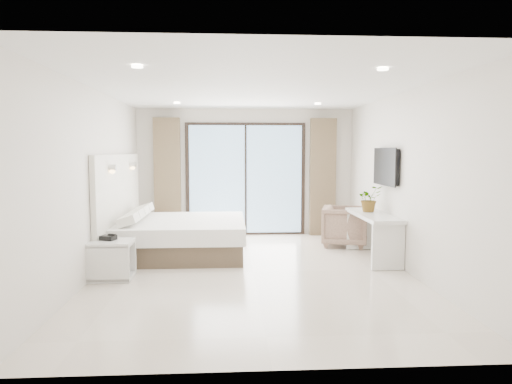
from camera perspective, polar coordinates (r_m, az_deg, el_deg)
ground at (r=6.94m, az=-0.36°, el=-9.94°), size 6.20×6.20×0.00m
room_shell at (r=7.59m, az=-2.22°, el=3.44°), size 4.62×6.22×2.72m
bed at (r=8.11m, az=-9.44°, el=-5.48°), size 2.19×2.09×0.75m
nightstand at (r=6.81m, az=-17.65°, el=-8.10°), size 0.60×0.49×0.54m
phone at (r=6.81m, az=-17.99°, el=-5.46°), size 0.24×0.22×0.07m
console_desk at (r=7.87m, az=14.41°, el=-4.09°), size 0.52×1.66×0.77m
plant at (r=8.04m, az=13.96°, el=-1.17°), size 0.50×0.53×0.35m
armchair at (r=8.88m, az=11.05°, el=-3.95°), size 0.95×0.99×0.84m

